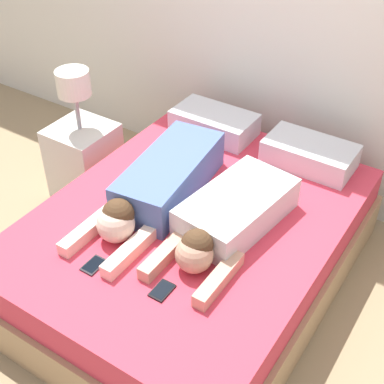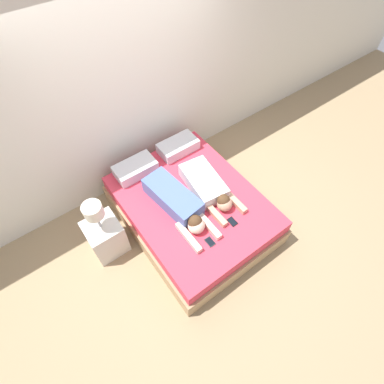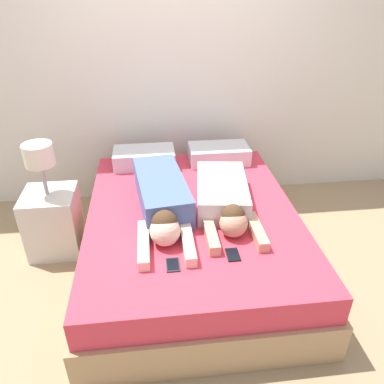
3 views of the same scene
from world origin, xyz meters
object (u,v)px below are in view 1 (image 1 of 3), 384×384
(pillow_head_left, at_px, (214,123))
(pillow_head_right, at_px, (310,154))
(cell_phone_left, at_px, (94,265))
(bed, at_px, (192,247))
(cell_phone_right, at_px, (162,290))
(nightstand, at_px, (84,155))
(person_left, at_px, (159,186))
(person_right, at_px, (227,219))

(pillow_head_left, height_order, pillow_head_right, same)
(cell_phone_left, bearing_deg, bed, 72.69)
(pillow_head_right, bearing_deg, pillow_head_left, 180.00)
(bed, distance_m, pillow_head_right, 0.92)
(cell_phone_right, relative_size, nightstand, 0.13)
(person_left, distance_m, nightstand, 0.97)
(person_left, distance_m, person_right, 0.45)
(person_right, height_order, cell_phone_right, person_right)
(pillow_head_left, xyz_separation_m, pillow_head_right, (0.68, 0.00, 0.00))
(cell_phone_left, distance_m, nightstand, 1.28)
(cell_phone_left, height_order, cell_phone_right, same)
(pillow_head_right, xyz_separation_m, cell_phone_right, (-0.15, -1.33, -0.07))
(person_left, height_order, cell_phone_right, person_left)
(cell_phone_left, bearing_deg, person_left, 93.01)
(bed, relative_size, cell_phone_left, 16.43)
(person_right, bearing_deg, pillow_head_right, 82.53)
(pillow_head_right, distance_m, person_left, 0.97)
(bed, relative_size, nightstand, 2.14)
(pillow_head_right, bearing_deg, person_right, -97.47)
(bed, xyz_separation_m, person_left, (-0.22, -0.01, 0.36))
(bed, height_order, cell_phone_left, cell_phone_left)
(pillow_head_right, bearing_deg, person_left, -124.91)
(cell_phone_right, bearing_deg, bed, 109.20)
(pillow_head_right, distance_m, cell_phone_right, 1.35)
(bed, bearing_deg, person_left, -178.38)
(bed, relative_size, person_right, 2.06)
(person_right, bearing_deg, person_left, 177.75)
(cell_phone_left, bearing_deg, cell_phone_right, 7.55)
(person_left, height_order, person_right, person_left)
(bed, height_order, person_left, person_left)
(bed, distance_m, person_left, 0.42)
(bed, distance_m, pillow_head_left, 0.92)
(pillow_head_right, distance_m, person_right, 0.82)
(pillow_head_right, bearing_deg, cell_phone_left, -110.78)
(bed, xyz_separation_m, pillow_head_left, (-0.34, 0.79, 0.32))
(pillow_head_left, relative_size, cell_phone_right, 4.42)
(pillow_head_left, relative_size, person_left, 0.47)
(nightstand, bearing_deg, cell_phone_right, -33.36)
(cell_phone_left, bearing_deg, nightstand, 135.40)
(bed, bearing_deg, pillow_head_left, 113.28)
(pillow_head_right, distance_m, cell_phone_left, 1.48)
(pillow_head_left, xyz_separation_m, person_left, (0.12, -0.80, 0.03))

